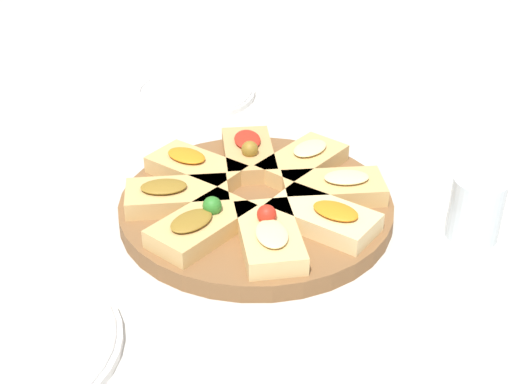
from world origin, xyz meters
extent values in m
plane|color=beige|center=(0.00, 0.00, 0.00)|extent=(3.00, 3.00, 0.00)
cylinder|color=brown|center=(0.00, 0.00, 0.01)|extent=(0.35, 0.35, 0.02)
cube|color=tan|center=(0.10, -0.02, 0.04)|extent=(0.14, 0.09, 0.02)
ellipsoid|color=beige|center=(0.11, -0.02, 0.05)|extent=(0.06, 0.05, 0.01)
cube|color=tan|center=(0.08, 0.06, 0.04)|extent=(0.15, 0.13, 0.02)
ellipsoid|color=red|center=(0.10, 0.07, 0.05)|extent=(0.07, 0.06, 0.01)
sphere|color=olive|center=(0.07, 0.05, 0.05)|extent=(0.02, 0.02, 0.02)
cube|color=tan|center=(0.01, 0.10, 0.04)|extent=(0.09, 0.14, 0.02)
ellipsoid|color=orange|center=(0.02, 0.12, 0.05)|extent=(0.04, 0.06, 0.01)
cube|color=tan|center=(-0.06, 0.08, 0.04)|extent=(0.13, 0.15, 0.02)
ellipsoid|color=olive|center=(-0.07, 0.10, 0.05)|extent=(0.06, 0.07, 0.01)
cube|color=tan|center=(-0.10, 0.02, 0.04)|extent=(0.14, 0.09, 0.02)
ellipsoid|color=olive|center=(-0.11, 0.02, 0.05)|extent=(0.06, 0.05, 0.01)
sphere|color=#2D7A28|center=(-0.08, 0.02, 0.05)|extent=(0.02, 0.02, 0.02)
cube|color=#DBB775|center=(-0.08, -0.06, 0.04)|extent=(0.14, 0.13, 0.02)
ellipsoid|color=beige|center=(-0.09, -0.07, 0.05)|extent=(0.07, 0.06, 0.01)
sphere|color=red|center=(-0.07, -0.05, 0.05)|extent=(0.02, 0.02, 0.02)
cube|color=#E5C689|center=(-0.01, -0.10, 0.04)|extent=(0.08, 0.14, 0.02)
ellipsoid|color=orange|center=(-0.02, -0.12, 0.05)|extent=(0.04, 0.06, 0.01)
cube|color=tan|center=(0.06, -0.08, 0.04)|extent=(0.13, 0.15, 0.02)
ellipsoid|color=beige|center=(0.06, -0.10, 0.05)|extent=(0.06, 0.07, 0.01)
cylinder|color=white|center=(-0.34, 0.11, 0.01)|extent=(0.24, 0.24, 0.01)
torus|color=white|center=(-0.34, 0.11, 0.01)|extent=(0.23, 0.23, 0.01)
cylinder|color=white|center=(0.29, 0.27, 0.01)|extent=(0.21, 0.21, 0.01)
torus|color=white|center=(0.29, 0.27, 0.01)|extent=(0.20, 0.20, 0.01)
cylinder|color=silver|center=(0.08, -0.26, 0.04)|extent=(0.06, 0.06, 0.08)
camera|label=1|loc=(-0.69, -0.36, 0.52)|focal=50.00mm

